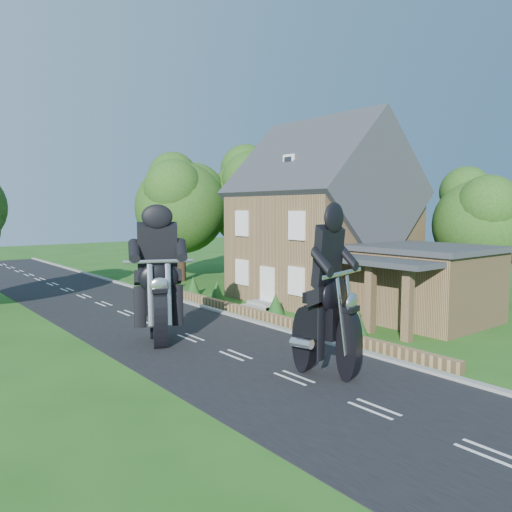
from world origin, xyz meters
TOP-DOWN VIEW (x-y plane):
  - ground at (0.00, 0.00)m, footprint 120.00×120.00m
  - road at (0.00, 0.00)m, footprint 7.00×80.00m
  - kerb at (3.65, 0.00)m, footprint 0.30×80.00m
  - garden_wall at (4.30, 5.00)m, footprint 0.30×22.00m
  - house at (10.49, 6.00)m, footprint 9.54×8.64m
  - annex at (9.87, -0.80)m, footprint 7.05×5.94m
  - tree_annex_side at (17.13, 0.10)m, footprint 5.64×5.20m
  - tree_house_right at (16.65, 8.62)m, footprint 6.51×6.00m
  - tree_behind_house at (14.18, 16.14)m, footprint 7.81×7.20m
  - tree_behind_left at (8.16, 17.13)m, footprint 6.94×6.40m
  - shrub_a at (5.30, -1.00)m, footprint 0.90×0.90m
  - shrub_b at (5.30, 1.50)m, footprint 0.90×0.90m
  - shrub_c at (5.30, 4.00)m, footprint 0.90×0.90m
  - shrub_d at (5.30, 9.00)m, footprint 0.90×0.90m
  - shrub_e at (5.30, 11.50)m, footprint 0.90×0.90m
  - shrub_f at (5.30, 14.00)m, footprint 0.90×0.90m
  - motorcycle_lead at (0.92, -3.46)m, footprint 0.89×1.75m
  - motorcycle_follow at (-1.36, 3.05)m, footprint 1.06×1.72m

SIDE VIEW (x-z plane):
  - ground at x=0.00m, z-range 0.00..0.00m
  - road at x=0.00m, z-range 0.00..0.02m
  - kerb at x=3.65m, z-range 0.00..0.12m
  - garden_wall at x=4.30m, z-range 0.00..0.40m
  - shrub_a at x=5.30m, z-range 0.00..1.10m
  - shrub_b at x=5.30m, z-range 0.00..1.10m
  - shrub_c at x=5.30m, z-range 0.00..1.10m
  - shrub_d at x=5.30m, z-range 0.00..1.10m
  - shrub_e at x=5.30m, z-range 0.00..1.10m
  - shrub_f at x=5.30m, z-range 0.00..1.10m
  - motorcycle_follow at x=-1.36m, z-range 0.00..1.57m
  - motorcycle_lead at x=0.92m, z-range 0.00..1.58m
  - annex at x=9.87m, z-range 0.05..3.49m
  - house at x=10.49m, z-range -0.78..9.46m
  - tree_annex_side at x=17.13m, z-range 0.95..8.43m
  - tree_house_right at x=16.65m, z-range 0.99..9.39m
  - tree_behind_left at x=8.16m, z-range 1.15..10.31m
  - tree_behind_house at x=14.18m, z-range 1.19..11.27m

